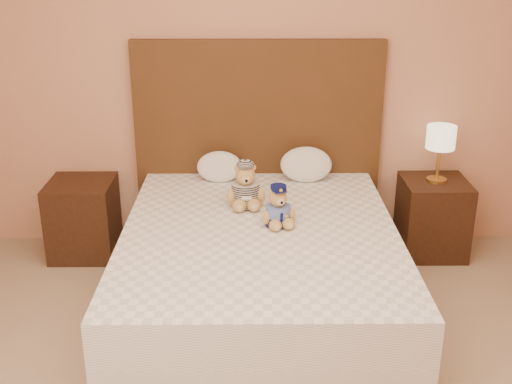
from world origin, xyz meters
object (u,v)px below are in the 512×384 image
pillow_right (306,163)px  bed (260,271)px  nightstand_right (432,217)px  teddy_prisoner (245,185)px  nightstand_left (83,218)px  lamp (441,140)px  teddy_police (278,206)px  pillow_left (219,165)px

pillow_right → bed: bearing=-111.9°
nightstand_right → teddy_prisoner: bearing=-161.4°
nightstand_left → nightstand_right: bearing=0.0°
nightstand_right → pillow_right: pillow_right is taller
teddy_prisoner → lamp: bearing=13.4°
bed → teddy_police: (0.11, 0.06, 0.40)m
teddy_prisoner → pillow_left: (-0.18, 0.48, -0.03)m
pillow_right → pillow_left: bearing=180.0°
nightstand_right → teddy_police: 1.42m
nightstand_left → teddy_prisoner: bearing=-21.2°
nightstand_right → teddy_prisoner: size_ratio=1.92×
pillow_right → teddy_police: bearing=-106.4°
lamp → pillow_left: bearing=178.9°
lamp → pillow_right: lamp is taller
lamp → teddy_police: 1.37m
teddy_prisoner → pillow_right: (0.42, 0.48, -0.02)m
lamp → teddy_police: size_ratio=1.60×
teddy_police → pillow_right: size_ratio=0.69×
nightstand_left → teddy_prisoner: size_ratio=1.92×
pillow_right → nightstand_right: bearing=-1.9°
bed → nightstand_right: 1.48m
lamp → pillow_right: size_ratio=1.11×
lamp → teddy_prisoner: 1.42m
teddy_prisoner → pillow_left: size_ratio=0.91×
lamp → pillow_left: 1.53m
bed → lamp: lamp is taller
teddy_police → teddy_prisoner: 0.35m
nightstand_right → pillow_left: 1.57m
nightstand_right → nightstand_left: bearing=180.0°
bed → pillow_right: 0.98m
bed → nightstand_left: size_ratio=3.64×
nightstand_right → lamp: 0.57m
teddy_prisoner → pillow_left: teddy_prisoner is taller
nightstand_right → pillow_left: (-1.52, 0.03, 0.39)m
nightstand_left → pillow_right: bearing=1.1°
nightstand_left → teddy_prisoner: (1.16, -0.45, 0.42)m
lamp → pillow_left: size_ratio=1.27×
pillow_left → pillow_right: pillow_right is taller
teddy_police → pillow_right: (0.23, 0.77, 0.00)m
teddy_prisoner → pillow_left: 0.52m
nightstand_left → teddy_police: teddy_police is taller
teddy_police → teddy_prisoner: teddy_prisoner is taller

